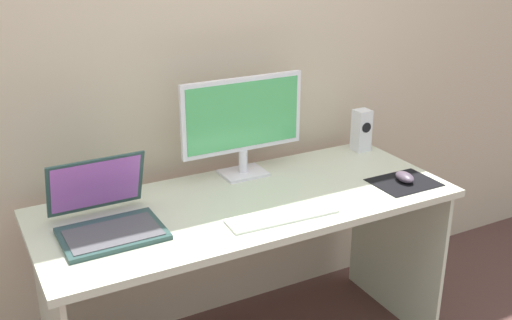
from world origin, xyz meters
The scene contains 8 objects.
wall_back centered at (0.00, 0.41, 1.25)m, with size 6.00×0.04×2.50m, color #C4B298.
desk centered at (0.00, 0.00, 0.59)m, with size 1.57×0.64×0.74m.
monitor centered at (0.10, 0.23, 0.97)m, with size 0.53×0.14×0.41m.
speaker_right centered at (0.70, 0.23, 0.83)m, with size 0.07×0.07×0.19m.
laptop centered at (-0.53, 0.01, 0.78)m, with size 0.34×0.34×0.23m.
keyboard_external centered at (0.04, -0.19, 0.74)m, with size 0.40×0.11×0.01m, color white.
mousepad centered at (0.62, -0.15, 0.74)m, with size 0.25×0.20×0.00m, color black.
mouse centered at (0.63, -0.15, 0.76)m, with size 0.06×0.10×0.04m, color #4E4050.
Camera 1 is at (-0.94, -1.83, 1.70)m, focal length 42.44 mm.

